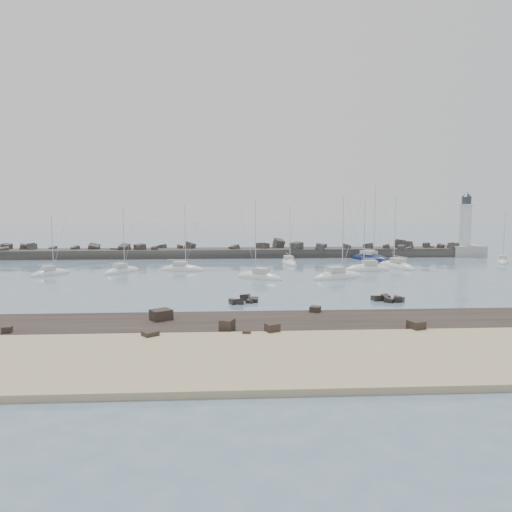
# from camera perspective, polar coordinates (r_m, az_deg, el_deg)

# --- Properties ---
(ground) EXTENTS (400.00, 400.00, 0.00)m
(ground) POSITION_cam_1_polar(r_m,az_deg,el_deg) (70.44, 1.19, -3.65)
(ground) COLOR slate
(ground) RESTS_ON ground
(sand_strip) EXTENTS (140.00, 14.00, 1.00)m
(sand_strip) POSITION_cam_1_polar(r_m,az_deg,el_deg) (39.53, 4.88, -11.86)
(sand_strip) COLOR tan
(sand_strip) RESTS_ON ground
(rock_shelf) EXTENTS (140.00, 12.00, 1.77)m
(rock_shelf) POSITION_cam_1_polar(r_m,az_deg,el_deg) (49.06, 3.40, -8.17)
(rock_shelf) COLOR black
(rock_shelf) RESTS_ON ground
(rock_cluster_near) EXTENTS (3.70, 3.84, 1.16)m
(rock_cluster_near) POSITION_cam_1_polar(r_m,az_deg,el_deg) (60.86, -1.50, -5.07)
(rock_cluster_near) COLOR black
(rock_cluster_near) RESTS_ON ground
(rock_cluster_far) EXTENTS (4.01, 2.63, 1.30)m
(rock_cluster_far) POSITION_cam_1_polar(r_m,az_deg,el_deg) (63.40, 14.92, -4.87)
(rock_cluster_far) COLOR black
(rock_cluster_far) RESTS_ON ground
(breakwater) EXTENTS (115.00, 7.35, 5.36)m
(breakwater) POSITION_cam_1_polar(r_m,az_deg,el_deg) (107.83, -4.27, 0.06)
(breakwater) COLOR #2D2B28
(breakwater) RESTS_ON ground
(lighthouse) EXTENTS (7.00, 7.00, 14.60)m
(lighthouse) POSITION_cam_1_polar(r_m,az_deg,el_deg) (119.62, 22.74, 1.54)
(lighthouse) COLOR #9B9B96
(lighthouse) RESTS_ON ground
(sailboat_0) EXTENTS (6.17, 6.27, 10.87)m
(sailboat_0) POSITION_cam_1_polar(r_m,az_deg,el_deg) (88.87, -22.42, -1.92)
(sailboat_0) COLOR silver
(sailboat_0) RESTS_ON ground
(sailboat_1) EXTENTS (6.40, 7.21, 11.83)m
(sailboat_1) POSITION_cam_1_polar(r_m,az_deg,el_deg) (87.89, -15.08, -1.74)
(sailboat_1) COLOR silver
(sailboat_1) RESTS_ON ground
(sailboat_2) EXTENTS (8.37, 4.13, 12.71)m
(sailboat_2) POSITION_cam_1_polar(r_m,az_deg,el_deg) (88.39, -8.43, -1.55)
(sailboat_2) COLOR silver
(sailboat_2) RESTS_ON ground
(sailboat_3) EXTENTS (8.22, 6.84, 13.14)m
(sailboat_3) POSITION_cam_1_polar(r_m,az_deg,el_deg) (78.68, 0.37, -2.47)
(sailboat_3) COLOR silver
(sailboat_3) RESTS_ON ground
(sailboat_4) EXTENTS (3.25, 7.80, 12.05)m
(sailboat_4) POSITION_cam_1_polar(r_m,az_deg,el_deg) (96.38, 3.78, -0.82)
(sailboat_4) COLOR silver
(sailboat_4) RESTS_ON ground
(sailboat_5) EXTENTS (9.22, 5.52, 14.09)m
(sailboat_5) POSITION_cam_1_polar(r_m,az_deg,el_deg) (79.78, 9.36, -2.42)
(sailboat_5) COLOR silver
(sailboat_5) RESTS_ON ground
(sailboat_6) EXTENTS (8.56, 10.75, 16.73)m
(sailboat_6) POSITION_cam_1_polar(r_m,az_deg,el_deg) (104.97, 12.95, -0.36)
(sailboat_6) COLOR #0F1A41
(sailboat_6) RESTS_ON ground
(sailboat_7) EXTENTS (8.56, 3.48, 13.37)m
(sailboat_7) POSITION_cam_1_polar(r_m,az_deg,el_deg) (89.34, 12.60, -1.53)
(sailboat_7) COLOR silver
(sailboat_7) RESTS_ON ground
(sailboat_8) EXTENTS (5.97, 9.42, 14.33)m
(sailboat_8) POSITION_cam_1_polar(r_m,az_deg,el_deg) (94.72, 15.76, -1.18)
(sailboat_8) COLOR silver
(sailboat_8) RESTS_ON ground
(sailboat_10) EXTENTS (5.14, 6.86, 10.80)m
(sailboat_10) POSITION_cam_1_polar(r_m,az_deg,el_deg) (109.29, 26.36, -0.62)
(sailboat_10) COLOR silver
(sailboat_10) RESTS_ON ground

